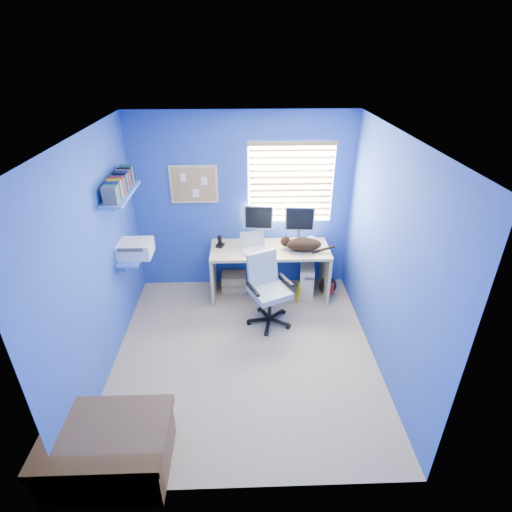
{
  "coord_description": "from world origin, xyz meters",
  "views": [
    {
      "loc": [
        0.01,
        -3.58,
        3.24
      ],
      "look_at": [
        0.15,
        0.65,
        0.95
      ],
      "focal_mm": 28.0,
      "sensor_mm": 36.0,
      "label": 1
    }
  ],
  "objects_px": {
    "cat": "(304,244)",
    "tower_pc": "(307,279)",
    "desk": "(269,272)",
    "laptop": "(254,244)",
    "office_chair": "(268,298)"
  },
  "relations": [
    {
      "from": "office_chair",
      "to": "tower_pc",
      "type": "bearing_deg",
      "value": 47.67
    },
    {
      "from": "desk",
      "to": "laptop",
      "type": "xyz_separation_m",
      "value": [
        -0.22,
        -0.07,
        0.48
      ]
    },
    {
      "from": "tower_pc",
      "to": "laptop",
      "type": "bearing_deg",
      "value": -164.98
    },
    {
      "from": "office_chair",
      "to": "desk",
      "type": "bearing_deg",
      "value": 84.58
    },
    {
      "from": "tower_pc",
      "to": "office_chair",
      "type": "xyz_separation_m",
      "value": [
        -0.6,
        -0.66,
        0.12
      ]
    },
    {
      "from": "laptop",
      "to": "cat",
      "type": "height_order",
      "value": "laptop"
    },
    {
      "from": "cat",
      "to": "office_chair",
      "type": "height_order",
      "value": "office_chair"
    },
    {
      "from": "office_chair",
      "to": "laptop",
      "type": "bearing_deg",
      "value": 105.72
    },
    {
      "from": "cat",
      "to": "office_chair",
      "type": "xyz_separation_m",
      "value": [
        -0.51,
        -0.56,
        -0.48
      ]
    },
    {
      "from": "cat",
      "to": "laptop",
      "type": "bearing_deg",
      "value": -163.08
    },
    {
      "from": "desk",
      "to": "laptop",
      "type": "height_order",
      "value": "laptop"
    },
    {
      "from": "cat",
      "to": "tower_pc",
      "type": "relative_size",
      "value": 1.06
    },
    {
      "from": "tower_pc",
      "to": "office_chair",
      "type": "distance_m",
      "value": 0.9
    },
    {
      "from": "laptop",
      "to": "tower_pc",
      "type": "bearing_deg",
      "value": -3.32
    },
    {
      "from": "desk",
      "to": "laptop",
      "type": "relative_size",
      "value": 4.91
    }
  ]
}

